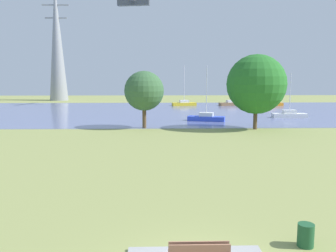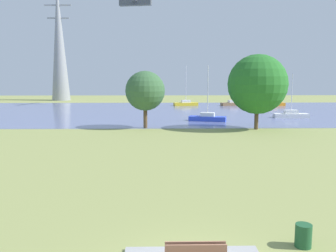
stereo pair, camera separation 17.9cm
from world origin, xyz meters
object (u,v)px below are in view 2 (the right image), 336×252
object	(u,v)px
electricity_pylon	(59,42)
sailboat_blue	(207,118)
sailboat_white	(291,115)
light_aircraft	(135,3)
tree_west_far	(258,84)
sailboat_orange	(273,104)
litter_bin	(303,236)
tree_east_near	(145,91)
sailboat_brown	(233,103)
sailboat_yellow	(186,103)

from	to	relation	value
electricity_pylon	sailboat_blue	bearing A→B (deg)	-54.24
sailboat_white	light_aircraft	size ratio (longest dim) A/B	0.74
tree_west_far	light_aircraft	world-z (taller)	light_aircraft
sailboat_orange	electricity_pylon	xyz separation A→B (m)	(-46.81, 18.23, 13.73)
sailboat_orange	sailboat_white	world-z (taller)	sailboat_white
litter_bin	light_aircraft	bearing A→B (deg)	99.01
light_aircraft	tree_east_near	bearing A→B (deg)	-84.42
tree_east_near	light_aircraft	distance (m)	36.91
sailboat_white	sailboat_brown	bearing A→B (deg)	100.21
tree_east_near	sailboat_white	bearing A→B (deg)	25.61
sailboat_orange	sailboat_blue	size ratio (longest dim) A/B	0.85
sailboat_orange	tree_east_near	world-z (taller)	tree_east_near
tree_west_far	sailboat_white	bearing A→B (deg)	54.35
sailboat_orange	tree_west_far	bearing A→B (deg)	-110.26
litter_bin	tree_west_far	bearing A→B (deg)	78.31
sailboat_blue	tree_east_near	size ratio (longest dim) A/B	1.12
litter_bin	electricity_pylon	bearing A→B (deg)	110.70
tree_east_near	electricity_pylon	distance (m)	54.73
sailboat_orange	sailboat_brown	size ratio (longest dim) A/B	0.98
electricity_pylon	light_aircraft	distance (m)	25.77
sailboat_yellow	sailboat_white	world-z (taller)	sailboat_yellow
sailboat_blue	sailboat_brown	bearing A→B (deg)	71.52
sailboat_orange	litter_bin	bearing A→B (deg)	-106.37
litter_bin	electricity_pylon	size ratio (longest dim) A/B	0.03
tree_west_far	tree_east_near	bearing A→B (deg)	174.02
sailboat_blue	electricity_pylon	distance (m)	54.17
sailboat_yellow	tree_east_near	distance (m)	32.24
sailboat_yellow	litter_bin	bearing A→B (deg)	-90.19
sailboat_yellow	light_aircraft	distance (m)	22.26
sailboat_orange	sailboat_brown	xyz separation A→B (m)	(-7.79, 0.80, 0.00)
sailboat_orange	light_aircraft	world-z (taller)	light_aircraft
sailboat_yellow	sailboat_blue	size ratio (longest dim) A/B	1.10
sailboat_orange	sailboat_yellow	size ratio (longest dim) A/B	0.78
litter_bin	sailboat_blue	world-z (taller)	sailboat_blue
electricity_pylon	light_aircraft	world-z (taller)	electricity_pylon
litter_bin	tree_east_near	world-z (taller)	tree_east_near
litter_bin	electricity_pylon	xyz separation A→B (m)	(-29.34, 77.67, 13.78)
sailboat_orange	sailboat_brown	distance (m)	7.83
sailboat_yellow	tree_west_far	xyz separation A→B (m)	(5.51, -32.59, 4.49)
sailboat_white	electricity_pylon	bearing A→B (deg)	137.67
sailboat_yellow	light_aircraft	size ratio (longest dim) A/B	0.94
sailboat_white	electricity_pylon	size ratio (longest dim) A/B	0.22
sailboat_brown	sailboat_yellow	bearing A→B (deg)	-179.80
litter_bin	sailboat_blue	size ratio (longest dim) A/B	0.11
litter_bin	sailboat_orange	bearing A→B (deg)	73.63
sailboat_blue	light_aircraft	world-z (taller)	light_aircraft
sailboat_blue	tree_west_far	world-z (taller)	tree_west_far
litter_bin	electricity_pylon	distance (m)	84.16
litter_bin	sailboat_blue	distance (m)	35.17
sailboat_brown	sailboat_blue	bearing A→B (deg)	-108.48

